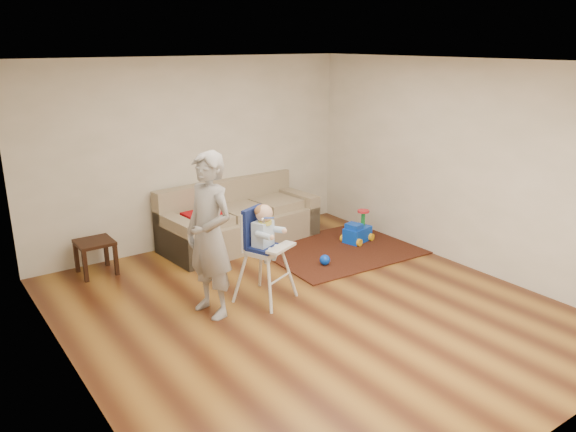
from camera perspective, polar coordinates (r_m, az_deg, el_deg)
ground at (r=6.44m, az=2.09°, el=-9.40°), size 5.50×5.50×0.00m
room_envelope at (r=6.25m, az=-0.67°, el=7.95°), size 5.04×5.52×2.72m
sofa at (r=8.30m, az=-4.88°, el=0.18°), size 2.42×1.16×0.90m
side_table at (r=7.68m, az=-18.93°, el=-3.97°), size 0.45×0.45×0.45m
area_rug at (r=8.19m, az=5.53°, el=-3.35°), size 2.26×1.74×0.02m
ride_on_toy at (r=8.44m, az=7.09°, el=-1.08°), size 0.48×0.39×0.46m
toy_ball at (r=7.56m, az=3.77°, el=-4.47°), size 0.14×0.14×0.14m
high_chair at (r=6.44m, az=-2.40°, el=-3.93°), size 0.70×0.70×1.16m
adult at (r=6.05m, az=-7.97°, el=-1.99°), size 0.55×0.73×1.82m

